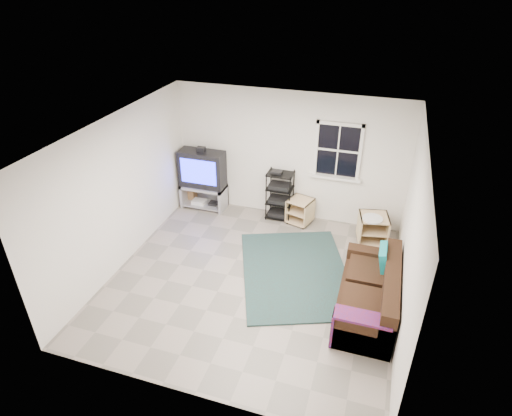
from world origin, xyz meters
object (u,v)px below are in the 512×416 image
(av_rack, at_px, (280,198))
(sofa, at_px, (370,295))
(tv_unit, at_px, (203,175))
(side_table_left, at_px, (301,210))
(side_table_right, at_px, (372,227))

(av_rack, bearing_deg, sofa, -48.28)
(tv_unit, bearing_deg, sofa, -30.97)
(tv_unit, height_order, side_table_left, tv_unit)
(av_rack, xyz_separation_m, sofa, (2.00, -2.24, -0.15))
(side_table_left, bearing_deg, av_rack, 175.20)
(side_table_left, distance_m, sofa, 2.68)
(tv_unit, distance_m, side_table_right, 3.57)
(av_rack, bearing_deg, tv_unit, -178.35)
(side_table_right, relative_size, sofa, 0.33)
(tv_unit, xyz_separation_m, sofa, (3.65, -2.19, -0.46))
(tv_unit, distance_m, av_rack, 1.68)
(av_rack, xyz_separation_m, side_table_right, (1.88, -0.33, -0.12))
(tv_unit, height_order, av_rack, tv_unit)
(tv_unit, xyz_separation_m, side_table_left, (2.11, 0.01, -0.48))
(av_rack, xyz_separation_m, side_table_left, (0.46, -0.04, -0.17))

